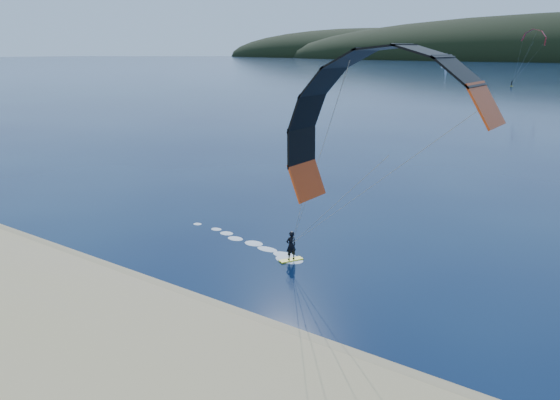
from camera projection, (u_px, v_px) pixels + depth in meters
name	position (u px, v px, depth m)	size (l,w,h in m)	color
ground	(96.00, 330.00, 26.11)	(1800.00, 1800.00, 0.00)	#061233
wet_sand	(164.00, 296.00, 29.62)	(220.00, 2.50, 0.10)	#988558
kitesurfer_near	(383.00, 159.00, 22.34)	(24.88, 9.60, 14.58)	yellow
kitesurfer_far	(533.00, 42.00, 185.61)	(11.19, 6.13, 18.61)	yellow
sailboat	(446.00, 66.00, 407.68)	(7.29, 4.67, 10.33)	white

